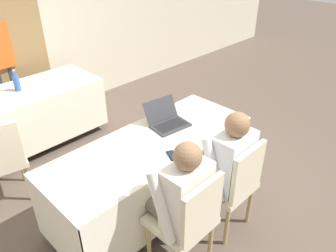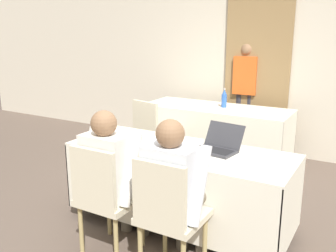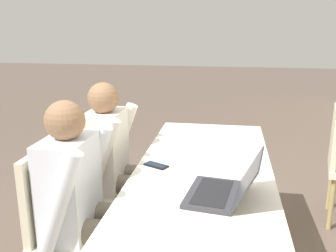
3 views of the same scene
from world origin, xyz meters
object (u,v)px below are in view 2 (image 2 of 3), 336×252
object	(u,v)px
laptop	(218,146)
person_checkered_shirt	(112,171)
chair_near_right	(168,212)
person_white_shirt	(175,186)
person_red_shirt	(245,90)
cell_phone	(161,156)
chair_far_spare	(152,132)
chair_near_left	(105,195)
water_bottle	(224,99)

from	to	relation	value
laptop	person_checkered_shirt	bearing A→B (deg)	-122.56
chair_near_right	person_white_shirt	world-z (taller)	person_white_shirt
laptop	person_red_shirt	xyz separation A→B (m)	(-0.59, 2.44, 0.12)
cell_phone	person_red_shirt	world-z (taller)	person_red_shirt
chair_far_spare	person_checkered_shirt	size ratio (longest dim) A/B	0.78
chair_far_spare	person_white_shirt	world-z (taller)	person_white_shirt
chair_near_right	chair_far_spare	bearing A→B (deg)	-54.53
chair_near_left	person_checkered_shirt	size ratio (longest dim) A/B	0.78
cell_phone	water_bottle	bearing A→B (deg)	124.56
chair_near_right	chair_far_spare	world-z (taller)	same
person_checkered_shirt	cell_phone	bearing A→B (deg)	-129.93
water_bottle	chair_near_right	distance (m)	2.70
cell_phone	person_checkered_shirt	xyz separation A→B (m)	(-0.26, -0.31, -0.08)
cell_phone	person_white_shirt	bearing A→B (deg)	-19.03
chair_far_spare	chair_near_left	bearing A→B (deg)	123.40
chair_near_left	person_white_shirt	distance (m)	0.60
chair_far_spare	person_red_shirt	world-z (taller)	person_red_shirt
chair_near_right	person_checkered_shirt	xyz separation A→B (m)	(-0.57, 0.10, 0.16)
chair_near_left	person_checkered_shirt	bearing A→B (deg)	-90.00
cell_phone	chair_near_right	distance (m)	0.57
chair_near_left	person_white_shirt	world-z (taller)	person_white_shirt
person_checkered_shirt	person_red_shirt	size ratio (longest dim) A/B	0.75
chair_far_spare	water_bottle	bearing A→B (deg)	-113.52
cell_phone	person_white_shirt	xyz separation A→B (m)	(0.31, -0.31, -0.08)
water_bottle	person_checkered_shirt	xyz separation A→B (m)	(0.07, -2.50, -0.19)
person_checkered_shirt	chair_near_right	bearing A→B (deg)	169.67
chair_near_left	chair_far_spare	world-z (taller)	same
chair_near_left	person_red_shirt	bearing A→B (deg)	-90.13
laptop	cell_phone	world-z (taller)	laptop
laptop	chair_far_spare	size ratio (longest dim) A/B	0.42
person_white_shirt	chair_near_left	bearing A→B (deg)	10.33
cell_phone	person_white_shirt	world-z (taller)	person_white_shirt
water_bottle	chair_near_left	bearing A→B (deg)	-88.51
laptop	person_white_shirt	world-z (taller)	person_white_shirt
person_red_shirt	cell_phone	bearing A→B (deg)	-87.48
cell_phone	person_white_shirt	distance (m)	0.45
water_bottle	person_checkered_shirt	size ratio (longest dim) A/B	0.22
person_red_shirt	chair_far_spare	bearing A→B (deg)	-117.36
chair_near_right	person_red_shirt	size ratio (longest dim) A/B	0.58
water_bottle	person_white_shirt	world-z (taller)	person_white_shirt
water_bottle	chair_near_left	xyz separation A→B (m)	(0.07, -2.60, -0.35)
laptop	chair_near_right	size ratio (longest dim) A/B	0.42
cell_phone	chair_near_right	world-z (taller)	chair_near_right
person_checkered_shirt	person_red_shirt	xyz separation A→B (m)	(0.01, 3.14, 0.24)
cell_phone	person_white_shirt	size ratio (longest dim) A/B	0.13
chair_near_left	chair_far_spare	xyz separation A→B (m)	(-0.68, 1.76, 0.00)
water_bottle	person_white_shirt	bearing A→B (deg)	-75.63
person_checkered_shirt	person_red_shirt	world-z (taller)	person_red_shirt
chair_near_left	person_red_shirt	size ratio (longest dim) A/B	0.58
chair_near_right	water_bottle	bearing A→B (deg)	-76.19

